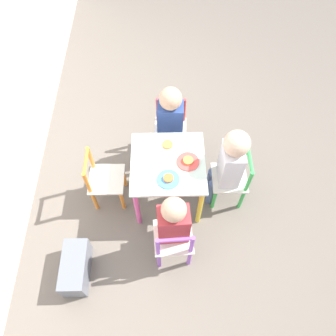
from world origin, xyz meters
TOP-DOWN VIEW (x-y plane):
  - ground_plane at (0.00, 0.00)m, footprint 6.00×6.00m
  - kids_table at (0.00, 0.00)m, footprint 0.52×0.52m
  - chair_green at (-0.01, -0.48)m, footprint 0.26×0.26m
  - chair_red at (0.48, -0.03)m, footprint 0.28×0.28m
  - chair_purple at (-0.48, -0.03)m, footprint 0.27×0.27m
  - chair_orange at (0.00, 0.48)m, footprint 0.26×0.26m
  - child_front at (-0.01, -0.42)m, footprint 0.20×0.22m
  - child_right at (0.42, -0.03)m, footprint 0.22×0.21m
  - child_left at (-0.42, -0.02)m, footprint 0.21×0.21m
  - plate_front at (-0.00, -0.14)m, footprint 0.16×0.16m
  - plate_right at (0.14, 0.00)m, footprint 0.17×0.17m
  - plate_left at (-0.14, 0.00)m, footprint 0.15×0.15m
  - storage_bin at (-0.60, 0.65)m, footprint 0.35×0.17m

SIDE VIEW (x-z plane):
  - ground_plane at x=0.00m, z-range 0.00..0.00m
  - storage_bin at x=-0.60m, z-range 0.00..0.20m
  - chair_green at x=-0.01m, z-range 0.00..0.52m
  - chair_red at x=0.48m, z-range 0.00..0.52m
  - chair_purple at x=-0.48m, z-range 0.00..0.52m
  - chair_orange at x=0.00m, z-range 0.00..0.52m
  - kids_table at x=0.00m, z-range 0.16..0.65m
  - child_left at x=-0.42m, z-range 0.07..0.81m
  - child_right at x=0.42m, z-range 0.08..0.83m
  - child_front at x=-0.01m, z-range 0.09..0.89m
  - plate_front at x=0.00m, z-range 0.49..0.52m
  - plate_right at x=0.14m, z-range 0.49..0.52m
  - plate_left at x=-0.14m, z-range 0.49..0.52m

